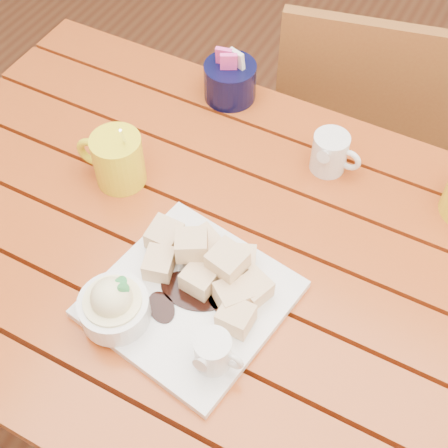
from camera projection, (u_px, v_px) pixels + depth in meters
The scene contains 7 objects.
ground at pixel (218, 412), 1.63m from camera, with size 5.00×5.00×0.00m, color #5D2E1A.
table at pixel (216, 282), 1.11m from camera, with size 1.20×0.79×0.75m.
dessert_plate at pixel (176, 295), 0.94m from camera, with size 0.31×0.31×0.11m.
coffee_mug_left at pixel (117, 159), 1.08m from camera, with size 0.13×0.09×0.15m.
cream_pitcher at pixel (331, 153), 1.10m from camera, with size 0.09×0.08×0.08m.
sugar_caddy at pixel (230, 80), 1.22m from camera, with size 0.10×0.10×0.11m.
chair_far at pixel (360, 129), 1.57m from camera, with size 0.49×0.49×0.86m.
Camera 1 is at (0.29, -0.51, 1.59)m, focal length 50.00 mm.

